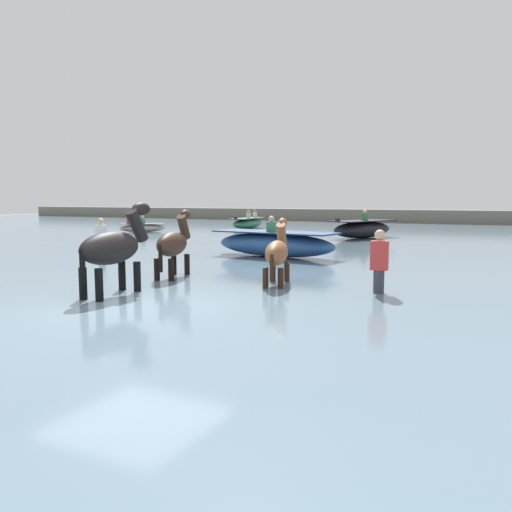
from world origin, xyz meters
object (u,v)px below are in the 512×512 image
Objects in this scene: boat_distant_east at (142,227)px; person_wading_close at (379,271)px; boat_far_inshore at (362,229)px; boat_distant_west at (275,244)px; horse_flank_dark_bay at (173,246)px; horse_lead_chestnut at (277,255)px; boat_far_offshore at (248,223)px; horse_trailing_black at (113,251)px; person_wading_mid at (101,244)px.

boat_distant_east is 19.75m from person_wading_close.
boat_far_inshore reaches higher than boat_distant_west.
horse_lead_chestnut is at bearing 3.02° from horse_flank_dark_bay.
boat_far_inshore is at bearing 106.05° from person_wading_close.
boat_far_offshore is 6.44m from boat_distant_east.
horse_trailing_black reaches higher than person_wading_mid.
horse_lead_chestnut is at bearing -60.79° from boat_far_offshore.
boat_far_offshore is 0.94× the size of boat_far_inshore.
person_wading_mid is (-4.23, 2.21, -0.28)m from horse_flank_dark_bay.
horse_trailing_black is 15.72m from boat_far_inshore.
horse_flank_dark_bay is at bearing 97.27° from horse_trailing_black.
boat_far_inshore reaches higher than person_wading_close.
horse_trailing_black is 7.02m from boat_distant_west.
horse_lead_chestnut is 0.92× the size of horse_flank_dark_bay.
boat_distant_west is (-2.16, 4.63, -0.23)m from horse_lead_chestnut.
boat_distant_west is (-0.42, -8.70, -0.02)m from boat_far_inshore.
boat_far_inshore is 11.71m from boat_distant_east.
person_wading_close is (2.10, -0.04, -0.19)m from horse_lead_chestnut.
horse_lead_chestnut is 18.13m from boat_distant_east.
person_wading_close is at bearing -55.89° from boat_far_offshore.
horse_lead_chestnut is 0.75× the size of boat_distant_east.
horse_flank_dark_bay is at bearing -178.84° from person_wading_close.
boat_distant_west is at bearing 115.05° from horse_lead_chestnut.
horse_trailing_black reaches higher than horse_lead_chestnut.
horse_flank_dark_bay is 19.13m from boat_far_offshore.
horse_trailing_black reaches higher than boat_distant_west.
boat_far_inshore is 12.30m from person_wading_mid.
boat_far_inshore is 8.71m from boat_distant_west.
person_wading_close is 1.00× the size of person_wading_mid.
boat_far_inshore is at bearing -27.60° from boat_far_offshore.
horse_trailing_black is at bearing -52.46° from boat_distant_east.
boat_distant_west is 1.74× the size of boat_distant_east.
horse_lead_chestnut reaches higher than boat_far_inshore.
boat_far_inshore is at bearing 66.13° from person_wading_mid.
boat_distant_east is (-11.20, 14.57, -0.57)m from horse_trailing_black.
horse_trailing_black reaches higher than boat_far_offshore.
person_wading_close is at bearing -1.06° from horse_lead_chestnut.
boat_distant_east is at bearing 127.54° from horse_trailing_black.
person_wading_close is at bearing -73.95° from boat_far_inshore.
horse_flank_dark_bay is at bearing -27.61° from person_wading_mid.
horse_lead_chestnut is 0.43× the size of boat_distant_west.
boat_distant_east is at bearing 131.51° from horse_flank_dark_bay.
person_wading_close is at bearing -38.29° from boat_distant_east.
horse_lead_chestnut reaches higher than boat_distant_east.
person_wading_mid is at bearing -113.87° from boat_far_inshore.
boat_far_offshore is 9.10m from boat_far_inshore.
person_wading_mid is (-4.97, -11.24, 0.02)m from boat_far_inshore.
person_wading_close is at bearing -47.62° from boat_distant_west.
horse_lead_chestnut is 5.12m from boat_distant_west.
horse_trailing_black is at bearing -132.84° from horse_lead_chestnut.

